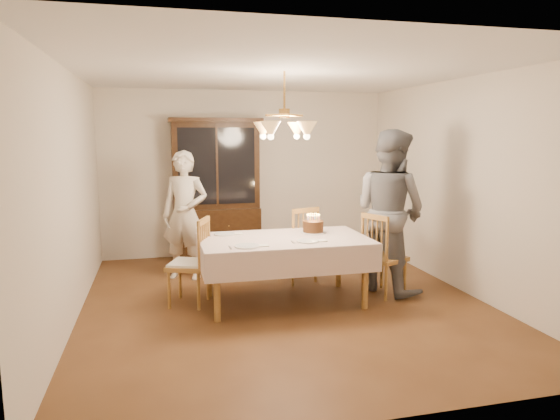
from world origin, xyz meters
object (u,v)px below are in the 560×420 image
object	(u,v)px
dining_table	(284,244)
birthday_cake	(313,227)
chair_far_side	(298,248)
elderly_woman	(185,215)
china_hutch	(216,192)

from	to	relation	value
dining_table	birthday_cake	size ratio (longest dim) A/B	6.33
chair_far_side	elderly_woman	xyz separation A→B (m)	(-1.42, 0.51, 0.42)
elderly_woman	chair_far_side	bearing A→B (deg)	4.51
chair_far_side	elderly_woman	distance (m)	1.56
china_hutch	elderly_woman	distance (m)	1.13
elderly_woman	birthday_cake	bearing A→B (deg)	-12.42
birthday_cake	dining_table	bearing A→B (deg)	-153.98
dining_table	china_hutch	size ratio (longest dim) A/B	0.88
chair_far_side	dining_table	bearing A→B (deg)	-116.20
dining_table	chair_far_side	xyz separation A→B (m)	(0.38, 0.77, -0.24)
china_hutch	chair_far_side	xyz separation A→B (m)	(0.89, -1.49, -0.60)
china_hutch	birthday_cake	size ratio (longest dim) A/B	7.20
china_hutch	birthday_cake	xyz separation A→B (m)	(0.92, -2.06, -0.21)
dining_table	china_hutch	distance (m)	2.34
chair_far_side	birthday_cake	xyz separation A→B (m)	(0.03, -0.57, 0.39)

